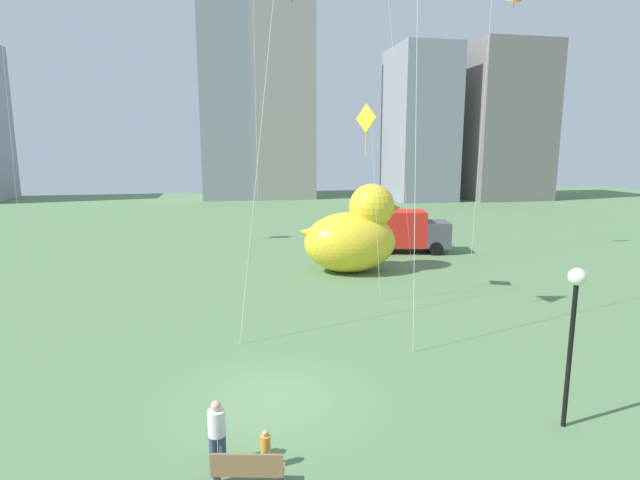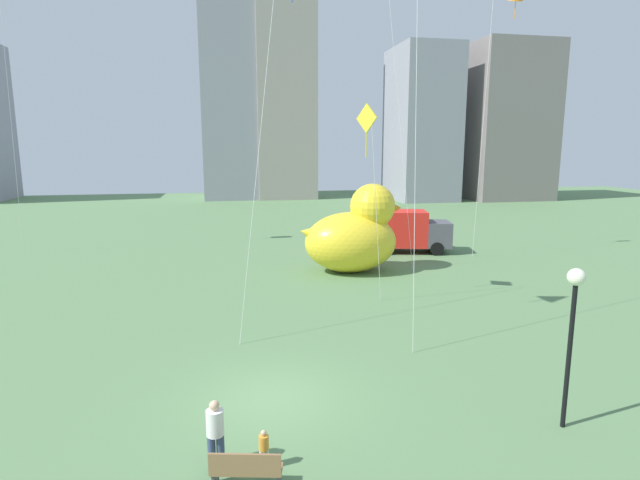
{
  "view_description": "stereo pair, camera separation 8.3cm",
  "coord_description": "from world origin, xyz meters",
  "px_view_note": "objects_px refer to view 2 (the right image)",
  "views": [
    {
      "loc": [
        -1.34,
        -13.32,
        7.05
      ],
      "look_at": [
        2.41,
        5.27,
        3.59
      ],
      "focal_mm": 28.29,
      "sensor_mm": 36.0,
      "label": 1
    },
    {
      "loc": [
        -1.26,
        -13.34,
        7.05
      ],
      "look_at": [
        2.41,
        5.27,
        3.59
      ],
      "focal_mm": 28.29,
      "sensor_mm": 36.0,
      "label": 2
    }
  ],
  "objects_px": {
    "person_adult": "(215,431)",
    "box_truck": "(405,231)",
    "lamppost": "(573,309)",
    "kite_yellow": "(367,125)",
    "giant_inflatable_duck": "(354,235)",
    "park_bench": "(246,469)",
    "person_child": "(264,447)"
  },
  "relations": [
    {
      "from": "park_bench",
      "to": "lamppost",
      "type": "relative_size",
      "value": 0.37
    },
    {
      "from": "lamppost",
      "to": "giant_inflatable_duck",
      "type": "bearing_deg",
      "value": 93.22
    },
    {
      "from": "giant_inflatable_duck",
      "to": "kite_yellow",
      "type": "height_order",
      "value": "kite_yellow"
    },
    {
      "from": "box_truck",
      "to": "kite_yellow",
      "type": "relative_size",
      "value": 0.68
    },
    {
      "from": "person_child",
      "to": "lamppost",
      "type": "height_order",
      "value": "lamppost"
    },
    {
      "from": "person_child",
      "to": "box_truck",
      "type": "distance_m",
      "value": 24.91
    },
    {
      "from": "lamppost",
      "to": "kite_yellow",
      "type": "height_order",
      "value": "kite_yellow"
    },
    {
      "from": "park_bench",
      "to": "lamppost",
      "type": "height_order",
      "value": "lamppost"
    },
    {
      "from": "person_child",
      "to": "kite_yellow",
      "type": "height_order",
      "value": "kite_yellow"
    },
    {
      "from": "person_child",
      "to": "lamppost",
      "type": "distance_m",
      "value": 8.12
    },
    {
      "from": "person_child",
      "to": "giant_inflatable_duck",
      "type": "distance_m",
      "value": 18.69
    },
    {
      "from": "person_child",
      "to": "giant_inflatable_duck",
      "type": "height_order",
      "value": "giant_inflatable_duck"
    },
    {
      "from": "lamppost",
      "to": "kite_yellow",
      "type": "bearing_deg",
      "value": 99.92
    },
    {
      "from": "box_truck",
      "to": "kite_yellow",
      "type": "xyz_separation_m",
      "value": [
        -5.86,
        -10.44,
        6.61
      ]
    },
    {
      "from": "person_adult",
      "to": "giant_inflatable_duck",
      "type": "height_order",
      "value": "giant_inflatable_duck"
    },
    {
      "from": "park_bench",
      "to": "box_truck",
      "type": "distance_m",
      "value": 25.7
    },
    {
      "from": "person_adult",
      "to": "lamppost",
      "type": "relative_size",
      "value": 0.38
    },
    {
      "from": "park_bench",
      "to": "giant_inflatable_duck",
      "type": "xyz_separation_m",
      "value": [
        7.14,
        18.02,
        1.69
      ]
    },
    {
      "from": "park_bench",
      "to": "giant_inflatable_duck",
      "type": "relative_size",
      "value": 0.25
    },
    {
      "from": "person_adult",
      "to": "box_truck",
      "type": "distance_m",
      "value": 25.18
    },
    {
      "from": "person_adult",
      "to": "kite_yellow",
      "type": "bearing_deg",
      "value": 59.35
    },
    {
      "from": "park_bench",
      "to": "kite_yellow",
      "type": "relative_size",
      "value": 0.17
    },
    {
      "from": "giant_inflatable_duck",
      "to": "lamppost",
      "type": "bearing_deg",
      "value": -86.78
    },
    {
      "from": "giant_inflatable_duck",
      "to": "kite_yellow",
      "type": "xyz_separation_m",
      "value": [
        -1.03,
        -5.75,
        5.89
      ]
    },
    {
      "from": "person_adult",
      "to": "giant_inflatable_duck",
      "type": "relative_size",
      "value": 0.26
    },
    {
      "from": "box_truck",
      "to": "giant_inflatable_duck",
      "type": "bearing_deg",
      "value": -135.82
    },
    {
      "from": "giant_inflatable_duck",
      "to": "lamppost",
      "type": "xyz_separation_m",
      "value": [
        0.97,
        -17.14,
        0.98
      ]
    },
    {
      "from": "person_adult",
      "to": "kite_yellow",
      "type": "height_order",
      "value": "kite_yellow"
    },
    {
      "from": "park_bench",
      "to": "lamppost",
      "type": "xyz_separation_m",
      "value": [
        8.11,
        0.88,
        2.67
      ]
    },
    {
      "from": "box_truck",
      "to": "park_bench",
      "type": "bearing_deg",
      "value": -117.8
    },
    {
      "from": "park_bench",
      "to": "person_adult",
      "type": "distance_m",
      "value": 1.18
    },
    {
      "from": "lamppost",
      "to": "box_truck",
      "type": "relative_size",
      "value": 0.68
    }
  ]
}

